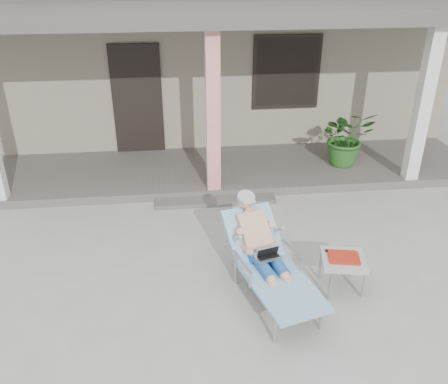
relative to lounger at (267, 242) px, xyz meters
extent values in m
plane|color=#9E9E99|center=(-0.39, 0.47, -0.70)|extent=(60.00, 60.00, 0.00)
cube|color=gray|center=(-0.39, 6.97, 0.80)|extent=(10.00, 5.00, 3.00)
cube|color=black|center=(-1.69, 4.44, 0.50)|extent=(0.95, 0.06, 2.10)
cube|color=black|center=(1.21, 4.44, 0.95)|extent=(1.20, 0.06, 1.30)
cube|color=black|center=(1.21, 4.43, 0.95)|extent=(1.32, 0.05, 1.42)
cube|color=#605B56|center=(-0.39, 3.47, -0.63)|extent=(10.00, 2.00, 0.15)
cube|color=red|center=(-0.39, 2.62, 0.75)|extent=(0.22, 0.22, 2.61)
cube|color=silver|center=(3.11, 2.62, 0.75)|extent=(0.22, 0.22, 2.61)
cube|color=#474442|center=(-0.39, 3.47, 2.18)|extent=(10.00, 2.30, 0.24)
cube|color=#605B56|center=(-0.39, 2.32, -0.67)|extent=(2.00, 0.30, 0.07)
cylinder|color=#B7B7BC|center=(-0.05, -0.89, -0.54)|extent=(0.04, 0.04, 0.34)
cylinder|color=#B7B7BC|center=(0.49, -0.74, -0.54)|extent=(0.04, 0.04, 0.34)
cylinder|color=#B7B7BC|center=(-0.34, 0.16, -0.54)|extent=(0.04, 0.04, 0.34)
cylinder|color=#B7B7BC|center=(0.21, 0.31, -0.54)|extent=(0.04, 0.04, 0.34)
cube|color=#B7B7BC|center=(0.11, -0.42, -0.35)|extent=(0.84, 1.23, 0.03)
cube|color=#7CB3C1|center=(0.11, -0.42, -0.33)|extent=(0.94, 1.29, 0.04)
cube|color=#B7B7BC|center=(-0.10, 0.37, -0.14)|extent=(0.69, 0.66, 0.45)
cube|color=#7CB3C1|center=(-0.10, 0.37, -0.10)|extent=(0.79, 0.75, 0.51)
cylinder|color=#A6A6A8|center=(-0.17, 0.62, 0.30)|extent=(0.27, 0.28, 0.12)
cube|color=silver|center=(0.01, -0.04, -0.17)|extent=(0.35, 0.29, 0.21)
cube|color=#A7A7A2|center=(0.95, -0.06, -0.29)|extent=(0.61, 0.61, 0.04)
cylinder|color=#B7B7BC|center=(0.74, -0.27, -0.51)|extent=(0.04, 0.04, 0.40)
cylinder|color=#B7B7BC|center=(1.16, -0.27, -0.51)|extent=(0.04, 0.04, 0.40)
cylinder|color=#B7B7BC|center=(0.74, 0.15, -0.51)|extent=(0.04, 0.04, 0.40)
cylinder|color=#B7B7BC|center=(1.16, 0.15, -0.51)|extent=(0.04, 0.04, 0.40)
cube|color=#AE2312|center=(0.95, -0.06, -0.25)|extent=(0.41, 0.34, 0.03)
cube|color=black|center=(0.95, 0.08, -0.25)|extent=(0.36, 0.09, 0.04)
imported|color=#26591E|center=(2.15, 3.35, -0.02)|extent=(0.97, 0.85, 1.07)
camera|label=1|loc=(-1.02, -4.61, 3.09)|focal=38.00mm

